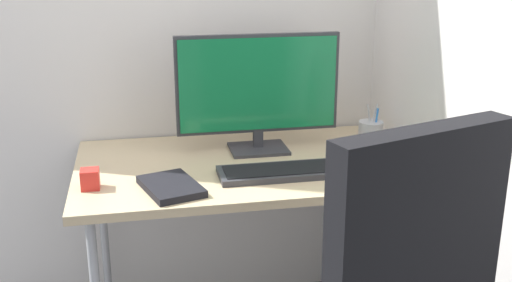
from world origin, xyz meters
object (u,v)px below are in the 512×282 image
Objects in this scene: monitor at (258,88)px; keyboard at (287,171)px; pen_holder at (371,133)px; desk_clamp_accessory at (90,179)px; mouse at (392,155)px; notebook at (171,186)px.

monitor is 1.30× the size of keyboard.
pen_holder is 2.54× the size of desk_clamp_accessory.
mouse is 0.47× the size of notebook.
keyboard is 0.65m from desk_clamp_accessory.
keyboard is 7.28× the size of desk_clamp_accessory.
keyboard is at bearing -7.88° from notebook.
pen_holder is (0.40, 0.26, 0.04)m from keyboard.
mouse is at bearing 3.89° from desk_clamp_accessory.
monitor is at bearing 177.19° from pen_holder.
monitor is 0.48m from pen_holder.
pen_holder reaches higher than mouse.
keyboard is 2.87× the size of pen_holder.
mouse is 0.19m from pen_holder.
keyboard is at bearing 0.02° from desk_clamp_accessory.
keyboard is at bearing -146.82° from pen_holder.
desk_clamp_accessory is (-0.65, -0.00, 0.02)m from keyboard.
pen_holder is at bearing 5.27° from notebook.
desk_clamp_accessory reaches higher than mouse.
notebook is (-0.35, -0.35, -0.23)m from monitor.
desk_clamp_accessory is at bearing -166.02° from pen_holder.
notebook is (-0.40, -0.06, 0.00)m from keyboard.
mouse is 1.06m from desk_clamp_accessory.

